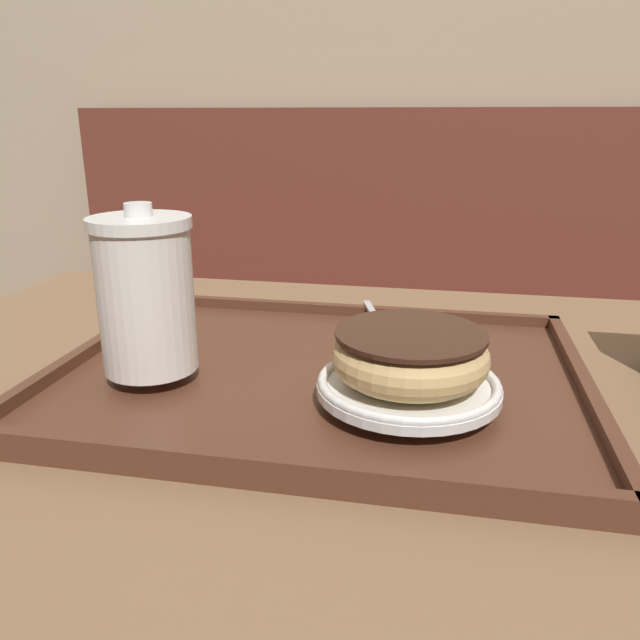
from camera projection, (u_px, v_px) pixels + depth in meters
wall_behind at (415, 18)px, 1.47m from camera, size 8.00×0.05×2.40m
booth_bench at (397, 401)px, 1.53m from camera, size 1.68×0.44×1.00m
cafe_table at (330, 530)px, 0.64m from camera, size 1.03×0.75×0.74m
serving_tray at (320, 376)px, 0.60m from camera, size 0.49×0.38×0.02m
coffee_cup_front at (146, 294)px, 0.56m from camera, size 0.09×0.09×0.15m
plate_with_chocolate_donut at (408, 385)px, 0.52m from camera, size 0.15×0.15×0.01m
donut_chocolate_glazed at (410, 354)px, 0.52m from camera, size 0.13×0.13×0.04m
spoon at (385, 332)px, 0.66m from camera, size 0.06×0.16×0.01m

